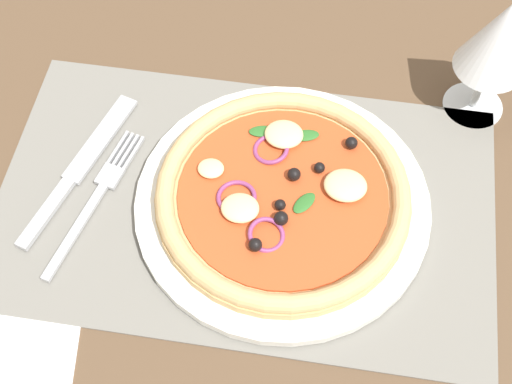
{
  "coord_description": "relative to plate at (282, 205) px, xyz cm",
  "views": [
    {
      "loc": [
        6.86,
        -36.6,
        62.14
      ],
      "look_at": [
        1.12,
        0.0,
        2.43
      ],
      "focal_mm": 51.35,
      "sensor_mm": 36.0,
      "label": 1
    }
  ],
  "objects": [
    {
      "name": "ground_plane",
      "position": [
        -3.73,
        0.14,
        -2.12
      ],
      "size": [
        190.0,
        140.0,
        2.4
      ],
      "primitive_type": "cube",
      "color": "brown"
    },
    {
      "name": "wine_glass",
      "position": [
        18.53,
        16.03,
        9.35
      ],
      "size": [
        7.2,
        7.2,
        14.9
      ],
      "color": "silver",
      "rests_on": "ground_plane"
    },
    {
      "name": "fork",
      "position": [
        -18.16,
        -1.47,
        -0.3
      ],
      "size": [
        5.77,
        17.84,
        0.44
      ],
      "rotation": [
        0.0,
        0.0,
        1.33
      ],
      "color": "#B2B5BA",
      "rests_on": "placemat"
    },
    {
      "name": "plate",
      "position": [
        0.0,
        0.0,
        0.0
      ],
      "size": [
        28.79,
        28.79,
        1.03
      ],
      "primitive_type": "cylinder",
      "color": "silver",
      "rests_on": "placemat"
    },
    {
      "name": "knife",
      "position": [
        -20.87,
        1.41,
        -0.26
      ],
      "size": [
        7.32,
        19.63,
        0.62
      ],
      "rotation": [
        0.0,
        0.0,
        1.28
      ],
      "color": "#B2B5BA",
      "rests_on": "placemat"
    },
    {
      "name": "napkin",
      "position": [
        -22.66,
        -17.74,
        -0.74
      ],
      "size": [
        15.24,
        14.09,
        0.36
      ],
      "primitive_type": "cube",
      "rotation": [
        0.0,
        0.0,
        0.14
      ],
      "color": "white",
      "rests_on": "ground_plane"
    },
    {
      "name": "placemat",
      "position": [
        -3.73,
        0.14,
        -0.72
      ],
      "size": [
        48.92,
        30.21,
        0.4
      ],
      "primitive_type": "cube",
      "color": "slate",
      "rests_on": "ground_plane"
    },
    {
      "name": "pizza",
      "position": [
        -0.0,
        0.07,
        1.61
      ],
      "size": [
        24.67,
        24.67,
        2.67
      ],
      "color": "tan",
      "rests_on": "plate"
    }
  ]
}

